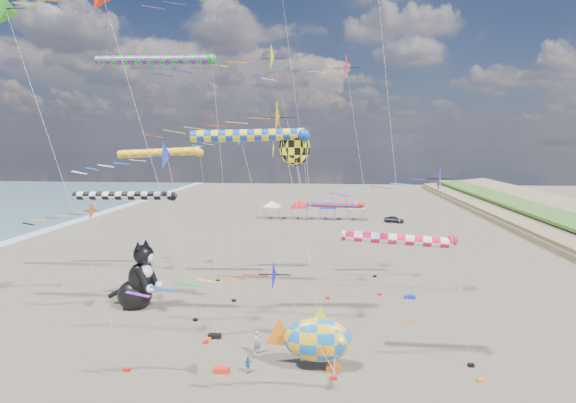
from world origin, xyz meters
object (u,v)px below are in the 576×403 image
at_px(parked_car, 394,219).
at_px(person_adult, 257,342).
at_px(fish_inflatable, 316,339).
at_px(child_green, 324,340).
at_px(child_blue, 248,365).
at_px(cat_inflatable, 137,274).

bearing_deg(parked_car, person_adult, -175.39).
xyz_separation_m(fish_inflatable, child_green, (0.45, 2.83, -1.34)).
bearing_deg(child_green, fish_inflatable, -74.65).
height_order(fish_inflatable, child_green, fish_inflatable).
bearing_deg(parked_car, child_blue, -174.77).
xyz_separation_m(fish_inflatable, person_adult, (-3.90, 1.81, -1.17)).
bearing_deg(fish_inflatable, cat_inflatable, 148.97).
bearing_deg(child_green, cat_inflatable, -177.51).
bearing_deg(cat_inflatable, child_blue, -25.59).
distance_m(fish_inflatable, child_blue, 4.38).
bearing_deg(parked_car, cat_inflatable, 169.91).
bearing_deg(fish_inflatable, person_adult, 155.14).
distance_m(person_adult, child_green, 4.47).
distance_m(cat_inflatable, fish_inflatable, 17.63).
xyz_separation_m(cat_inflatable, child_green, (15.54, -6.25, -2.32)).
bearing_deg(fish_inflatable, child_green, 80.95).
distance_m(person_adult, child_blue, 2.52).
relative_size(child_blue, parked_car, 0.31).
relative_size(fish_inflatable, child_blue, 5.32).
distance_m(cat_inflatable, child_blue, 14.92).
height_order(child_blue, parked_car, parked_car).
bearing_deg(cat_inflatable, parked_car, 73.66).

